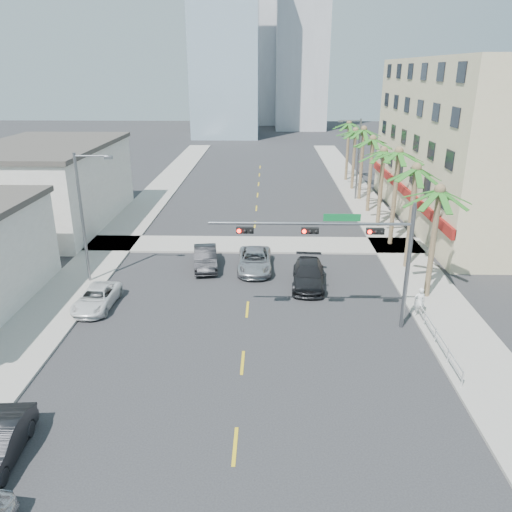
{
  "coord_description": "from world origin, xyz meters",
  "views": [
    {
      "loc": [
        1.21,
        -17.8,
        14.0
      ],
      "look_at": [
        0.54,
        10.15,
        3.5
      ],
      "focal_mm": 35.0,
      "sensor_mm": 36.0,
      "label": 1
    }
  ],
  "objects_px": {
    "car_lane_center": "(255,261)",
    "pedestrian": "(420,302)",
    "car_lane_left": "(205,258)",
    "car_parked_far": "(97,298)",
    "car_lane_right": "(308,275)",
    "traffic_signal_mast": "(351,244)"
  },
  "relations": [
    {
      "from": "traffic_signal_mast",
      "to": "car_lane_right",
      "type": "height_order",
      "value": "traffic_signal_mast"
    },
    {
      "from": "car_parked_far",
      "to": "car_lane_center",
      "type": "height_order",
      "value": "car_lane_center"
    },
    {
      "from": "car_lane_left",
      "to": "car_lane_center",
      "type": "bearing_deg",
      "value": -13.72
    },
    {
      "from": "car_parked_far",
      "to": "pedestrian",
      "type": "distance_m",
      "value": 19.72
    },
    {
      "from": "car_lane_right",
      "to": "pedestrian",
      "type": "relative_size",
      "value": 2.98
    },
    {
      "from": "car_parked_far",
      "to": "car_lane_left",
      "type": "xyz_separation_m",
      "value": [
        5.99,
        6.85,
        0.15
      ]
    },
    {
      "from": "car_parked_far",
      "to": "car_lane_center",
      "type": "distance_m",
      "value": 11.65
    },
    {
      "from": "pedestrian",
      "to": "car_lane_left",
      "type": "bearing_deg",
      "value": -28.02
    },
    {
      "from": "car_parked_far",
      "to": "car_lane_left",
      "type": "height_order",
      "value": "car_lane_left"
    },
    {
      "from": "traffic_signal_mast",
      "to": "pedestrian",
      "type": "relative_size",
      "value": 6.2
    },
    {
      "from": "traffic_signal_mast",
      "to": "car_lane_center",
      "type": "bearing_deg",
      "value": 122.59
    },
    {
      "from": "car_parked_far",
      "to": "car_lane_center",
      "type": "xyz_separation_m",
      "value": [
        9.68,
        6.47,
        0.11
      ]
    },
    {
      "from": "car_lane_center",
      "to": "car_lane_right",
      "type": "distance_m",
      "value": 4.65
    },
    {
      "from": "car_lane_right",
      "to": "car_lane_left",
      "type": "bearing_deg",
      "value": 161.63
    },
    {
      "from": "car_lane_left",
      "to": "car_lane_right",
      "type": "height_order",
      "value": "car_lane_left"
    },
    {
      "from": "traffic_signal_mast",
      "to": "pedestrian",
      "type": "bearing_deg",
      "value": 15.59
    },
    {
      "from": "car_parked_far",
      "to": "car_lane_right",
      "type": "height_order",
      "value": "car_lane_right"
    },
    {
      "from": "traffic_signal_mast",
      "to": "car_lane_left",
      "type": "distance_m",
      "value": 13.55
    },
    {
      "from": "car_lane_center",
      "to": "pedestrian",
      "type": "bearing_deg",
      "value": -36.9
    },
    {
      "from": "traffic_signal_mast",
      "to": "car_lane_left",
      "type": "bearing_deg",
      "value": 135.68
    },
    {
      "from": "car_lane_center",
      "to": "pedestrian",
      "type": "xyz_separation_m",
      "value": [
        10.02,
        -7.35,
        0.31
      ]
    },
    {
      "from": "traffic_signal_mast",
      "to": "car_lane_center",
      "type": "xyz_separation_m",
      "value": [
        -5.5,
        8.61,
        -4.33
      ]
    }
  ]
}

